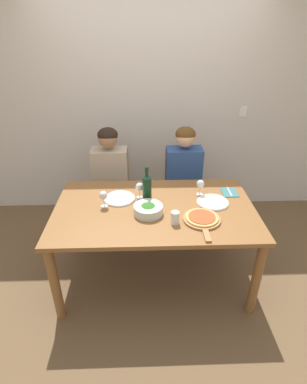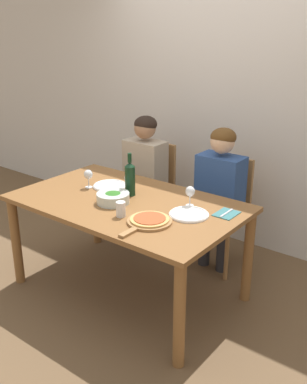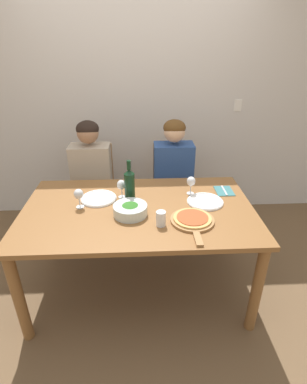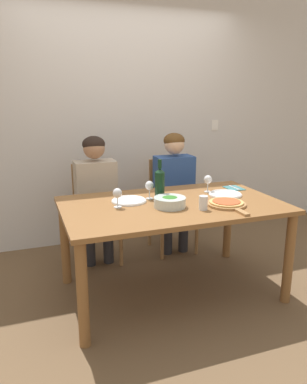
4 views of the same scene
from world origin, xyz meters
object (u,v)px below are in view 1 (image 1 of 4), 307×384
object	(u,v)px
wine_glass_centre	(140,188)
pizza_on_board	(202,219)
chair_right	(182,186)
person_man	(184,171)
wine_bottle	(147,187)
water_tumbler	(175,218)
person_woman	(110,172)
chair_left	(113,187)
wine_glass_right	(200,185)
fork_on_napkin	(229,192)
dinner_plate_right	(213,202)
broccoli_bowl	(148,209)
dinner_plate_left	(120,198)
wine_glass_left	(103,196)

from	to	relation	value
wine_glass_centre	pizza_on_board	bearing A→B (deg)	-37.27
chair_right	person_man	world-z (taller)	person_man
wine_bottle	water_tumbler	distance (m)	0.42
person_woman	person_man	xyz separation A→B (m)	(0.80, 0.00, 0.00)
chair_left	wine_glass_centre	xyz separation A→B (m)	(0.33, -0.71, 0.37)
wine_glass_right	fork_on_napkin	size ratio (longest dim) A/B	0.84
person_man	dinner_plate_right	xyz separation A→B (m)	(0.17, -0.71, 0.04)
wine_bottle	broccoli_bowl	world-z (taller)	wine_bottle
chair_right	dinner_plate_left	xyz separation A→B (m)	(-0.66, -0.73, 0.27)
fork_on_napkin	chair_right	bearing A→B (deg)	119.40
broccoli_bowl	fork_on_napkin	xyz separation A→B (m)	(0.77, 0.33, -0.04)
chair_right	water_tumbler	distance (m)	1.18
dinner_plate_left	wine_glass_left	bearing A→B (deg)	-136.14
wine_glass_centre	water_tumbler	size ratio (longest dim) A/B	1.42
wine_glass_centre	broccoli_bowl	bearing A→B (deg)	-74.82
wine_glass_left	wine_glass_centre	world-z (taller)	same
broccoli_bowl	wine_glass_right	distance (m)	0.57
dinner_plate_right	wine_glass_centre	bearing A→B (deg)	169.98
person_woman	wine_glass_centre	bearing A→B (deg)	-61.35
water_tumbler	fork_on_napkin	distance (m)	0.74
broccoli_bowl	fork_on_napkin	distance (m)	0.84
chair_right	broccoli_bowl	bearing A→B (deg)	-112.60
pizza_on_board	chair_left	bearing A→B (deg)	127.17
dinner_plate_left	wine_glass_right	size ratio (longest dim) A/B	1.84
wine_glass_left	wine_glass_centre	xyz separation A→B (m)	(0.31, 0.14, 0.00)
broccoli_bowl	dinner_plate_left	bearing A→B (deg)	136.35
broccoli_bowl	wine_glass_right	xyz separation A→B (m)	(0.48, 0.30, 0.06)
person_woman	pizza_on_board	size ratio (longest dim) A/B	2.79
wine_glass_left	wine_glass_centre	distance (m)	0.34
dinner_plate_left	water_tumbler	size ratio (longest dim) A/B	2.62
person_man	chair_left	bearing A→B (deg)	171.99
person_man	wine_glass_centre	distance (m)	0.77
water_tumbler	fork_on_napkin	world-z (taller)	water_tumbler
wine_glass_right	wine_glass_centre	bearing A→B (deg)	-176.35
chair_right	person_woman	world-z (taller)	person_woman
dinner_plate_left	wine_glass_left	distance (m)	0.20
water_tumbler	dinner_plate_left	bearing A→B (deg)	139.82
chair_right	wine_glass_right	bearing A→B (deg)	-83.60
chair_right	broccoli_bowl	distance (m)	1.10
wine_glass_centre	dinner_plate_left	bearing A→B (deg)	-173.14
chair_right	broccoli_bowl	xyz separation A→B (m)	(-0.40, -0.97, 0.30)
person_woman	dinner_plate_right	distance (m)	1.20
pizza_on_board	wine_glass_centre	size ratio (longest dim) A/B	2.94
wine_bottle	wine_glass_left	size ratio (longest dim) A/B	2.22
dinner_plate_right	wine_glass_right	distance (m)	0.20
person_man	fork_on_napkin	size ratio (longest dim) A/B	6.88
wine_glass_centre	chair_right	bearing A→B (deg)	56.09
wine_bottle	wine_glass_left	bearing A→B (deg)	-167.86
person_woman	wine_bottle	bearing A→B (deg)	-59.24
person_man	dinner_plate_left	size ratio (longest dim) A/B	4.44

